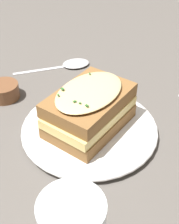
{
  "coord_description": "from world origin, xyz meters",
  "views": [
    {
      "loc": [
        0.13,
        0.35,
        0.37
      ],
      "look_at": [
        -0.03,
        -0.03,
        0.05
      ],
      "focal_mm": 50.0,
      "sensor_mm": 36.0,
      "label": 1
    }
  ],
  "objects_px": {
    "sandwich": "(89,109)",
    "spoon": "(72,64)",
    "condiment_pot": "(4,91)",
    "dinner_plate": "(89,129)"
  },
  "relations": [
    {
      "from": "dinner_plate",
      "to": "condiment_pot",
      "type": "xyz_separation_m",
      "value": [
        0.12,
        -0.16,
        0.01
      ]
    },
    {
      "from": "dinner_plate",
      "to": "spoon",
      "type": "bearing_deg",
      "value": -102.37
    },
    {
      "from": "spoon",
      "to": "condiment_pot",
      "type": "height_order",
      "value": "condiment_pot"
    },
    {
      "from": "dinner_plate",
      "to": "condiment_pot",
      "type": "height_order",
      "value": "condiment_pot"
    },
    {
      "from": "spoon",
      "to": "condiment_pot",
      "type": "relative_size",
      "value": 3.03
    },
    {
      "from": "dinner_plate",
      "to": "condiment_pot",
      "type": "relative_size",
      "value": 3.96
    },
    {
      "from": "sandwich",
      "to": "spoon",
      "type": "distance_m",
      "value": 0.24
    },
    {
      "from": "sandwich",
      "to": "spoon",
      "type": "xyz_separation_m",
      "value": [
        -0.05,
        -0.23,
        -0.05
      ]
    },
    {
      "from": "spoon",
      "to": "sandwich",
      "type": "bearing_deg",
      "value": -6.4
    },
    {
      "from": "sandwich",
      "to": "spoon",
      "type": "height_order",
      "value": "sandwich"
    }
  ]
}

